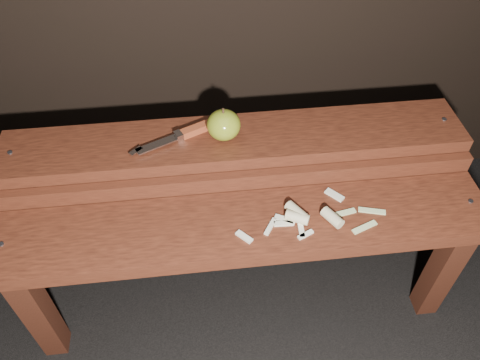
{
  "coord_description": "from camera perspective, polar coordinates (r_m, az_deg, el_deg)",
  "views": [
    {
      "loc": [
        -0.09,
        -0.73,
        1.29
      ],
      "look_at": [
        0.0,
        0.06,
        0.45
      ],
      "focal_mm": 35.0,
      "sensor_mm": 36.0,
      "label": 1
    }
  ],
  "objects": [
    {
      "name": "bench_front_tier",
      "position": [
        1.16,
        0.69,
        -7.63
      ],
      "size": [
        1.2,
        0.2,
        0.42
      ],
      "color": "#36170D",
      "rests_on": "ground"
    },
    {
      "name": "knife",
      "position": [
        1.21,
        -6.36,
        5.77
      ],
      "size": [
        0.22,
        0.11,
        0.02
      ],
      "color": "brown",
      "rests_on": "bench_rear_tier"
    },
    {
      "name": "ground",
      "position": [
        1.49,
        0.27,
        -13.68
      ],
      "size": [
        60.0,
        60.0,
        0.0
      ],
      "primitive_type": "plane",
      "color": "black"
    },
    {
      "name": "apple_scraps",
      "position": [
        1.12,
        8.45,
        -4.43
      ],
      "size": [
        0.37,
        0.15,
        0.03
      ],
      "color": "beige",
      "rests_on": "bench_front_tier"
    },
    {
      "name": "bench_rear_tier",
      "position": [
        1.26,
        -0.55,
        2.35
      ],
      "size": [
        1.2,
        0.21,
        0.5
      ],
      "color": "#36170D",
      "rests_on": "ground"
    },
    {
      "name": "apple",
      "position": [
        1.18,
        -2.01,
        6.73
      ],
      "size": [
        0.09,
        0.09,
        0.09
      ],
      "color": "olive",
      "rests_on": "bench_rear_tier"
    }
  ]
}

